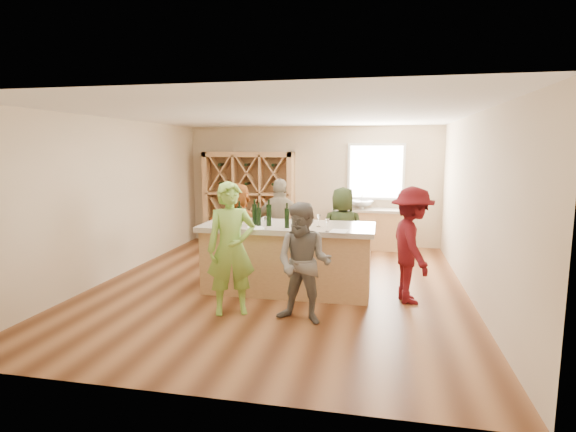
% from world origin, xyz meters
% --- Properties ---
extents(floor, '(6.00, 7.00, 0.10)m').
position_xyz_m(floor, '(0.00, 0.00, -0.05)').
color(floor, brown).
rests_on(floor, ground).
extents(ceiling, '(6.00, 7.00, 0.10)m').
position_xyz_m(ceiling, '(0.00, 0.00, 2.85)').
color(ceiling, white).
rests_on(ceiling, ground).
extents(wall_back, '(6.00, 0.10, 2.80)m').
position_xyz_m(wall_back, '(0.00, 3.55, 1.40)').
color(wall_back, beige).
rests_on(wall_back, ground).
extents(wall_front, '(6.00, 0.10, 2.80)m').
position_xyz_m(wall_front, '(0.00, -3.55, 1.40)').
color(wall_front, beige).
rests_on(wall_front, ground).
extents(wall_left, '(0.10, 7.00, 2.80)m').
position_xyz_m(wall_left, '(-3.05, 0.00, 1.40)').
color(wall_left, beige).
rests_on(wall_left, ground).
extents(wall_right, '(0.10, 7.00, 2.80)m').
position_xyz_m(wall_right, '(3.05, 0.00, 1.40)').
color(wall_right, beige).
rests_on(wall_right, ground).
extents(window_frame, '(1.30, 0.06, 1.30)m').
position_xyz_m(window_frame, '(1.50, 3.47, 1.75)').
color(window_frame, white).
rests_on(window_frame, wall_back).
extents(window_pane, '(1.18, 0.01, 1.18)m').
position_xyz_m(window_pane, '(1.50, 3.44, 1.75)').
color(window_pane, white).
rests_on(window_pane, wall_back).
extents(wine_rack, '(2.20, 0.45, 2.20)m').
position_xyz_m(wine_rack, '(-1.50, 3.27, 1.10)').
color(wine_rack, tan).
rests_on(wine_rack, floor).
extents(back_counter_base, '(1.60, 0.58, 0.86)m').
position_xyz_m(back_counter_base, '(1.40, 3.20, 0.43)').
color(back_counter_base, tan).
rests_on(back_counter_base, floor).
extents(back_counter_top, '(1.70, 0.62, 0.06)m').
position_xyz_m(back_counter_top, '(1.40, 3.20, 0.89)').
color(back_counter_top, '#BAAC99').
rests_on(back_counter_top, back_counter_base).
extents(sink, '(0.54, 0.54, 0.19)m').
position_xyz_m(sink, '(1.20, 3.20, 1.01)').
color(sink, silver).
rests_on(sink, back_counter_top).
extents(faucet, '(0.02, 0.02, 0.30)m').
position_xyz_m(faucet, '(1.20, 3.38, 1.07)').
color(faucet, silver).
rests_on(faucet, back_counter_top).
extents(tasting_counter_base, '(2.60, 1.00, 1.00)m').
position_xyz_m(tasting_counter_base, '(0.19, -0.24, 0.50)').
color(tasting_counter_base, tan).
rests_on(tasting_counter_base, floor).
extents(tasting_counter_top, '(2.72, 1.12, 0.08)m').
position_xyz_m(tasting_counter_top, '(0.19, -0.24, 1.04)').
color(tasting_counter_top, '#BAAC99').
rests_on(tasting_counter_top, tasting_counter_base).
extents(wine_bottle_a, '(0.09, 0.09, 0.28)m').
position_xyz_m(wine_bottle_a, '(-0.69, -0.42, 1.22)').
color(wine_bottle_a, black).
rests_on(wine_bottle_a, tasting_counter_top).
extents(wine_bottle_b, '(0.08, 0.08, 0.30)m').
position_xyz_m(wine_bottle_b, '(-0.54, -0.47, 1.23)').
color(wine_bottle_b, black).
rests_on(wine_bottle_b, tasting_counter_top).
extents(wine_bottle_c, '(0.09, 0.09, 0.33)m').
position_xyz_m(wine_bottle_c, '(-0.32, -0.36, 1.24)').
color(wine_bottle_c, black).
rests_on(wine_bottle_c, tasting_counter_top).
extents(wine_bottle_d, '(0.08, 0.08, 0.29)m').
position_xyz_m(wine_bottle_d, '(-0.23, -0.45, 1.22)').
color(wine_bottle_d, black).
rests_on(wine_bottle_d, tasting_counter_top).
extents(wine_bottle_e, '(0.09, 0.09, 0.33)m').
position_xyz_m(wine_bottle_e, '(-0.07, -0.42, 1.25)').
color(wine_bottle_e, black).
rests_on(wine_bottle_e, tasting_counter_top).
extents(wine_glass_a, '(0.09, 0.09, 0.19)m').
position_xyz_m(wine_glass_a, '(-0.07, -0.71, 1.18)').
color(wine_glass_a, white).
rests_on(wine_glass_a, tasting_counter_top).
extents(wine_glass_b, '(0.09, 0.09, 0.20)m').
position_xyz_m(wine_glass_b, '(0.40, -0.67, 1.18)').
color(wine_glass_b, white).
rests_on(wine_glass_b, tasting_counter_top).
extents(wine_glass_c, '(0.08, 0.08, 0.18)m').
position_xyz_m(wine_glass_c, '(0.87, -0.73, 1.17)').
color(wine_glass_c, white).
rests_on(wine_glass_c, tasting_counter_top).
extents(wine_glass_d, '(0.09, 0.09, 0.19)m').
position_xyz_m(wine_glass_d, '(0.69, -0.35, 1.18)').
color(wine_glass_d, white).
rests_on(wine_glass_d, tasting_counter_top).
extents(tasting_menu_a, '(0.35, 0.39, 0.00)m').
position_xyz_m(tasting_menu_a, '(-0.22, -0.65, 1.08)').
color(tasting_menu_a, white).
rests_on(tasting_menu_a, tasting_counter_top).
extents(tasting_menu_b, '(0.31, 0.37, 0.00)m').
position_xyz_m(tasting_menu_b, '(0.44, -0.64, 1.08)').
color(tasting_menu_b, white).
rests_on(tasting_menu_b, tasting_counter_top).
extents(tasting_menu_c, '(0.27, 0.35, 0.00)m').
position_xyz_m(tasting_menu_c, '(1.03, -0.66, 1.08)').
color(tasting_menu_c, white).
rests_on(tasting_menu_c, tasting_counter_top).
extents(person_near_left, '(0.81, 0.71, 1.83)m').
position_xyz_m(person_near_left, '(-0.37, -1.39, 0.91)').
color(person_near_left, '#8CC64C').
rests_on(person_near_left, floor).
extents(person_near_right, '(0.83, 0.55, 1.59)m').
position_xyz_m(person_near_right, '(0.66, -1.50, 0.79)').
color(person_near_right, slate).
rests_on(person_near_right, floor).
extents(person_server, '(0.76, 1.20, 1.72)m').
position_xyz_m(person_server, '(2.08, -0.40, 0.86)').
color(person_server, '#590F14').
rests_on(person_server, floor).
extents(person_far_mid, '(1.04, 0.56, 1.74)m').
position_xyz_m(person_far_mid, '(-0.16, 0.79, 0.87)').
color(person_far_mid, gray).
rests_on(person_far_mid, floor).
extents(person_far_right, '(0.83, 0.58, 1.61)m').
position_xyz_m(person_far_right, '(0.97, 0.79, 0.80)').
color(person_far_right, '#263319').
rests_on(person_far_right, floor).
extents(person_far_left, '(1.61, 0.91, 1.65)m').
position_xyz_m(person_far_left, '(-0.98, 0.86, 0.82)').
color(person_far_left, '#994C19').
rests_on(person_far_left, floor).
extents(wine_bottle_f, '(0.07, 0.07, 0.30)m').
position_xyz_m(wine_bottle_f, '(0.24, -0.54, 1.23)').
color(wine_bottle_f, black).
rests_on(wine_bottle_f, tasting_counter_top).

